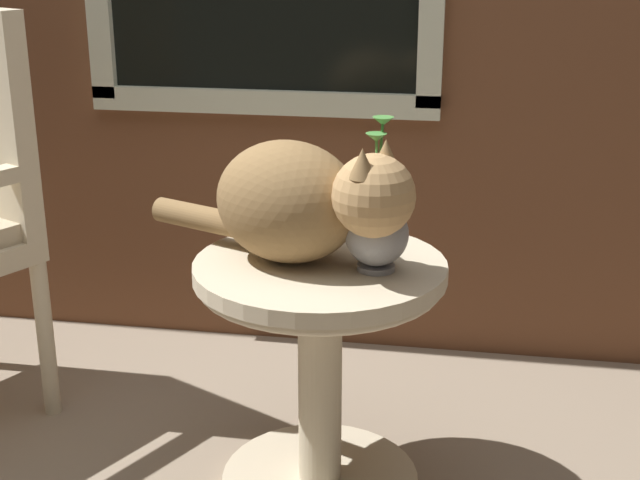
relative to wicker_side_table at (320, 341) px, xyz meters
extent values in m
cube|color=beige|center=(-0.30, 0.76, 0.39)|extent=(1.04, 0.03, 0.07)
cylinder|color=beige|center=(0.00, 0.00, -0.36)|extent=(0.46, 0.46, 0.03)
cylinder|color=beige|center=(0.00, 0.00, -0.10)|extent=(0.10, 0.10, 0.50)
cylinder|color=beige|center=(0.00, 0.00, 0.17)|extent=(0.55, 0.55, 0.03)
torus|color=beige|center=(0.00, 0.00, 0.14)|extent=(0.53, 0.53, 0.02)
cylinder|color=beige|center=(-0.77, 0.21, -0.16)|extent=(0.04, 0.04, 0.44)
ellipsoid|color=olive|center=(-0.07, 0.01, 0.32)|extent=(0.40, 0.37, 0.26)
sphere|color=tan|center=(0.12, -0.08, 0.36)|extent=(0.17, 0.17, 0.17)
cone|color=olive|center=(0.10, -0.12, 0.44)|extent=(0.05, 0.05, 0.06)
cone|color=olive|center=(0.14, -0.03, 0.44)|extent=(0.05, 0.05, 0.06)
cylinder|color=olive|center=(-0.27, 0.09, 0.24)|extent=(0.29, 0.17, 0.06)
cylinder|color=#99999E|center=(0.12, -0.03, 0.19)|extent=(0.08, 0.08, 0.01)
ellipsoid|color=#99999E|center=(0.12, -0.03, 0.27)|extent=(0.13, 0.13, 0.13)
cylinder|color=#99999E|center=(0.12, -0.03, 0.34)|extent=(0.07, 0.07, 0.05)
torus|color=#99999E|center=(0.12, -0.03, 0.37)|extent=(0.09, 0.09, 0.02)
cylinder|color=#47893D|center=(0.13, 0.00, 0.43)|extent=(0.01, 0.05, 0.13)
cone|color=#47893D|center=(0.13, 0.02, 0.49)|extent=(0.04, 0.04, 0.02)
cylinder|color=#47893D|center=(0.12, -0.01, 0.41)|extent=(0.01, 0.03, 0.10)
cone|color=#47893D|center=(0.12, 0.00, 0.46)|extent=(0.04, 0.04, 0.02)
camera|label=1|loc=(0.31, -1.77, 0.86)|focal=50.16mm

